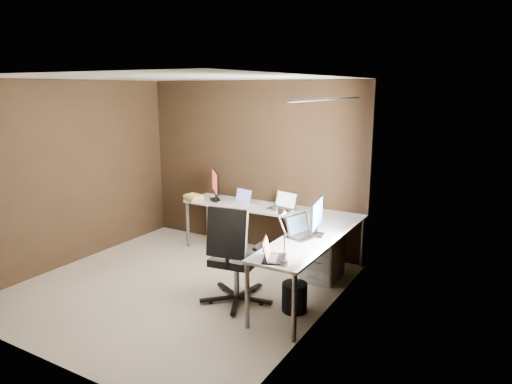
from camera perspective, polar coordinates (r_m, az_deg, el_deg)
room at (r=5.24m, az=-6.87°, el=0.56°), size 3.60×3.60×2.50m
desk at (r=5.94m, az=2.81°, el=-3.86°), size 2.65×2.25×0.73m
drawer_pedestal at (r=5.93m, az=8.36°, el=-7.87°), size 0.42×0.50×0.60m
monitor_left at (r=6.89m, az=-5.09°, el=1.04°), size 0.36×0.39×0.44m
monitor_right at (r=5.24m, az=7.62°, el=-2.89°), size 0.16×0.51×0.42m
laptop_white at (r=6.71m, az=-1.85°, el=-1.02°), size 0.33×0.27×0.20m
laptop_silver at (r=6.37m, az=3.42°, el=-1.73°), size 0.41×0.33×0.24m
laptop_black_big at (r=5.26m, az=5.70°, el=-4.94°), size 0.34×0.42×0.24m
laptop_black_small at (r=4.55m, az=1.95°, el=-7.85°), size 0.32×0.37×0.21m
book_stack at (r=6.95m, az=-7.81°, el=-0.68°), size 0.33×0.31×0.09m
mouse_left at (r=6.76m, az=-5.09°, el=-1.19°), size 0.10×0.09×0.04m
mouse_corner at (r=6.23m, az=4.00°, el=-2.39°), size 0.10×0.08×0.04m
desk_lamp at (r=4.39m, az=3.21°, el=-4.69°), size 0.18×0.21×0.53m
office_chair at (r=5.23m, az=-2.64°, el=-10.22°), size 0.65×0.65×1.15m
wastebasket at (r=5.12m, az=4.84°, el=-12.96°), size 0.36×0.36×0.32m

